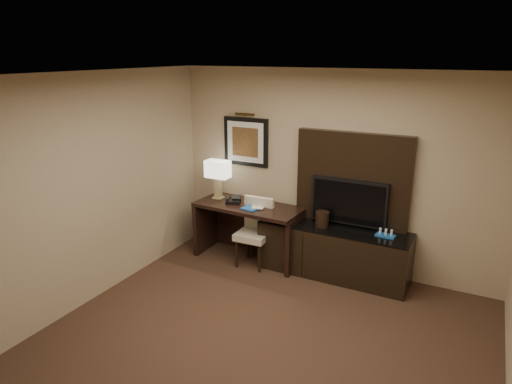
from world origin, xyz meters
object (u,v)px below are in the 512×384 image
Objects in this scene: ice_bucket at (322,219)px; minibar_tray at (386,233)px; credenza at (333,251)px; desk_chair at (253,235)px; table_lamp at (218,181)px; tv at (349,202)px; desk at (249,232)px; desk_phone at (233,200)px.

ice_bucket is 0.83m from minibar_tray.
credenza is 0.77m from minibar_tray.
credenza is 1.12m from desk_chair.
desk_chair is at bearing -168.99° from ice_bucket.
ice_bucket is (1.64, -0.06, -0.30)m from table_lamp.
credenza is 9.93× the size of ice_bucket.
ice_bucket is at bearing -149.59° from tv.
credenza is (1.25, 0.06, -0.07)m from desk.
desk is at bearing -15.20° from desk_phone.
table_lamp reaches higher than minibar_tray.
desk_phone is at bearing 158.22° from desk_chair.
desk is at bearing -177.03° from credenza.
minibar_tray is at bearing -16.91° from desk_phone.
minibar_tray is (2.46, -0.02, -0.36)m from table_lamp.
desk is 2.85× the size of table_lamp.
ice_bucket reaches higher than credenza.
table_lamp reaches higher than desk.
desk_chair is at bearing -163.84° from tv.
desk_chair reaches higher than minibar_tray.
table_lamp is 2.66× the size of ice_bucket.
desk_phone reaches higher than ice_bucket.
table_lamp is (-1.93, -0.12, 0.07)m from tv.
tv is 1.64m from desk_phone.
minibar_tray is at bearing 2.57° from ice_bucket.
desk_phone is at bearing -173.48° from desk.
table_lamp is 2.26× the size of minibar_tray.
tv is (0.14, 0.14, 0.68)m from credenza.
table_lamp is (-0.55, 0.08, 0.68)m from desk.
tv is at bearing -11.45° from desk_phone.
minibar_tray is (0.66, 0.00, 0.39)m from credenza.
minibar_tray is (1.91, 0.06, 0.32)m from desk.
table_lamp is at bearing 179.65° from credenza.
desk_phone reaches higher than minibar_tray.
tv is 4.23× the size of minibar_tray.
desk_chair is (-1.09, -0.22, 0.12)m from credenza.
minibar_tray is at bearing -14.63° from tv.
tv is 1.09× the size of desk_chair.
minibar_tray is (1.75, 0.22, 0.27)m from desk_chair.
tv reaches higher than minibar_tray.
desk_chair is 0.59m from desk_phone.
tv is 0.42m from ice_bucket.
desk_chair is at bearing -42.13° from desk.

